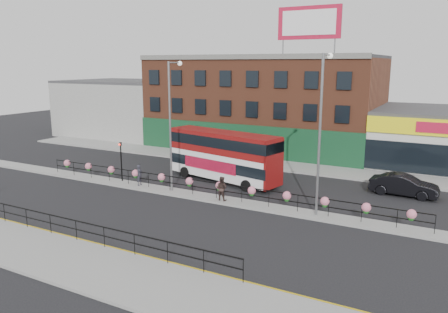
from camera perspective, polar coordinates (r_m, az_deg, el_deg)
The scene contains 18 objects.
ground at distance 31.58m, azimuth -2.59°, elevation -5.44°, with size 120.00×120.00×0.00m, color black.
south_pavement at distance 22.81m, azimuth -18.66°, elevation -12.99°, with size 60.00×4.00×0.15m, color gray.
north_pavement at distance 41.95m, azimuth 5.84°, elevation -0.98°, with size 60.00×4.00×0.15m, color gray.
median at distance 31.56m, azimuth -2.59°, elevation -5.31°, with size 60.00×1.60×0.15m, color gray.
yellow_line_inner at distance 24.30m, azimuth -14.63°, elevation -11.33°, with size 60.00×0.10×0.01m, color gold.
yellow_line_outer at distance 24.18m, azimuth -14.93°, elevation -11.46°, with size 60.00×0.10×0.01m, color gold.
brick_building at distance 49.96m, azimuth 5.23°, elevation 6.99°, with size 25.00×12.21×10.30m.
warehouse_west at distance 60.95m, azimuth -12.68°, elevation 6.26°, with size 15.50×12.00×7.30m.
billboard at distance 42.99m, azimuth 11.04°, elevation 16.77°, with size 6.00×0.29×4.40m.
median_railing at distance 31.28m, azimuth -2.61°, elevation -3.62°, with size 30.04×0.56×1.23m.
south_railing at distance 25.03m, azimuth -18.78°, elevation -8.53°, with size 20.04×0.05×1.12m.
double_decker_bus at distance 35.35m, azimuth -0.07°, elevation 0.68°, with size 10.41×4.48×4.10m.
car at distance 34.53m, azimuth 22.43°, elevation -3.48°, with size 4.82×1.87×1.57m, color black.
pedestrian_a at distance 34.70m, azimuth -10.98°, elevation -2.39°, with size 0.44×0.63×1.64m, color #2B2C36.
pedestrian_b at distance 30.37m, azimuth -0.33°, elevation -4.18°, with size 0.84×0.66×1.70m, color #362622.
lamp_column_west at distance 32.19m, azimuth -6.83°, elevation 5.37°, with size 0.34×1.67×9.52m.
lamp_column_east at distance 27.23m, azimuth 12.61°, elevation 4.54°, with size 0.36×1.75×9.98m.
traffic_light_median at distance 35.91m, azimuth -13.33°, elevation 0.45°, with size 0.15×0.28×3.65m.
Camera 1 is at (15.51, -25.82, 9.49)m, focal length 35.00 mm.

